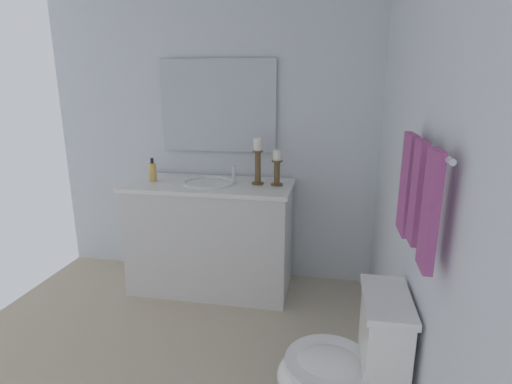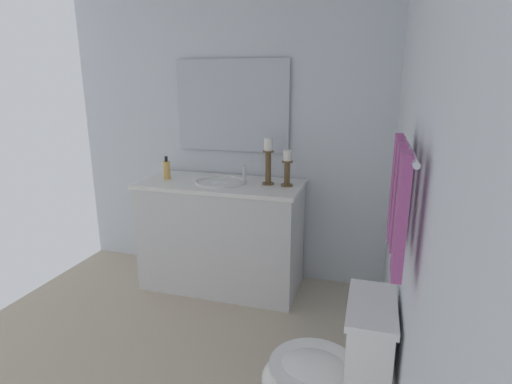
% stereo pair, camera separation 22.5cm
% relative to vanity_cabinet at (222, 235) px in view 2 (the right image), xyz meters
% --- Properties ---
extents(floor, '(2.88, 2.68, 0.02)m').
position_rel_vanity_cabinet_xyz_m(floor, '(1.12, -0.07, -0.44)').
color(floor, beige).
rests_on(floor, ground).
extents(wall_back, '(2.88, 0.04, 2.45)m').
position_rel_vanity_cabinet_xyz_m(wall_back, '(1.12, 1.28, 0.79)').
color(wall_back, silver).
rests_on(wall_back, ground).
extents(wall_left, '(0.04, 2.68, 2.45)m').
position_rel_vanity_cabinet_xyz_m(wall_left, '(-0.33, -0.07, 0.79)').
color(wall_left, silver).
rests_on(wall_left, ground).
extents(vanity_cabinet, '(0.58, 1.26, 0.86)m').
position_rel_vanity_cabinet_xyz_m(vanity_cabinet, '(0.00, 0.00, 0.00)').
color(vanity_cabinet, silver).
rests_on(vanity_cabinet, ground).
extents(sink_basin, '(0.40, 0.40, 0.24)m').
position_rel_vanity_cabinet_xyz_m(sink_basin, '(-0.00, 0.00, 0.39)').
color(sink_basin, white).
rests_on(sink_basin, vanity_cabinet).
extents(mirror, '(0.02, 0.93, 0.72)m').
position_rel_vanity_cabinet_xyz_m(mirror, '(-0.28, 0.00, 0.99)').
color(mirror, silver).
extents(candle_holder_tall, '(0.09, 0.09, 0.26)m').
position_rel_vanity_cabinet_xyz_m(candle_holder_tall, '(-0.03, 0.51, 0.57)').
color(candle_holder_tall, brown).
rests_on(candle_holder_tall, vanity_cabinet).
extents(candle_holder_short, '(0.09, 0.09, 0.35)m').
position_rel_vanity_cabinet_xyz_m(candle_holder_short, '(-0.04, 0.36, 0.61)').
color(candle_holder_short, brown).
rests_on(candle_holder_short, vanity_cabinet).
extents(soap_bottle, '(0.06, 0.06, 0.18)m').
position_rel_vanity_cabinet_xyz_m(soap_bottle, '(0.01, -0.45, 0.50)').
color(soap_bottle, '#E5B259').
rests_on(soap_bottle, vanity_cabinet).
extents(toilet, '(0.39, 0.54, 0.75)m').
position_rel_vanity_cabinet_xyz_m(toilet, '(1.30, 0.99, -0.06)').
color(toilet, white).
rests_on(toilet, ground).
extents(towel_bar, '(0.60, 0.02, 0.02)m').
position_rel_vanity_cabinet_xyz_m(towel_bar, '(1.39, 1.22, 0.95)').
color(towel_bar, silver).
extents(towel_near_vanity, '(0.16, 0.03, 0.41)m').
position_rel_vanity_cabinet_xyz_m(towel_near_vanity, '(1.19, 1.20, 0.76)').
color(towel_near_vanity, '#A54C8C').
rests_on(towel_near_vanity, towel_bar).
extents(towel_center, '(0.11, 0.03, 0.37)m').
position_rel_vanity_cabinet_xyz_m(towel_center, '(1.39, 1.20, 0.78)').
color(towel_center, '#A54C8C').
rests_on(towel_center, towel_bar).
extents(towel_near_corner, '(0.12, 0.03, 0.38)m').
position_rel_vanity_cabinet_xyz_m(towel_near_corner, '(1.59, 1.20, 0.78)').
color(towel_near_corner, '#A54C8C').
rests_on(towel_near_corner, towel_bar).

